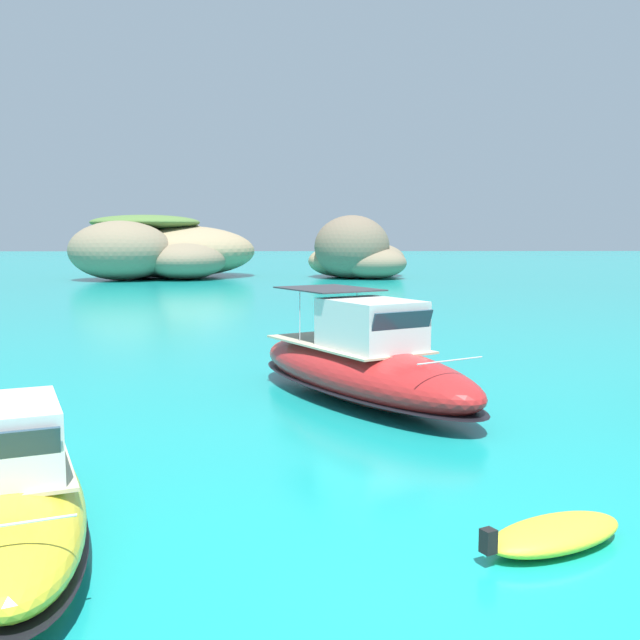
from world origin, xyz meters
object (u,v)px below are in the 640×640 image
islet_small (357,256)px  motorboat_red (362,366)px  dinghy_tender (555,534)px  islet_large (165,252)px  motorboat_yellow (6,495)px

islet_small → motorboat_red: size_ratio=1.54×
islet_small → motorboat_red: (-4.44, -62.08, -1.40)m
dinghy_tender → islet_small: bearing=88.2°
islet_large → islet_small: 21.67m
motorboat_yellow → dinghy_tender: motorboat_yellow is taller
motorboat_red → dinghy_tender: size_ratio=3.72×
islet_small → motorboat_yellow: (-10.93, -72.09, -1.64)m
islet_large → motorboat_yellow: size_ratio=2.81×
islet_large → motorboat_yellow: islet_large is taller
islet_large → motorboat_yellow: 73.16m
islet_small → dinghy_tender: size_ratio=5.71×
islet_large → dinghy_tender: bearing=-75.0°
motorboat_red → dinghy_tender: 10.68m
motorboat_red → motorboat_yellow: 11.92m
islet_small → dinghy_tender: islet_small is taller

